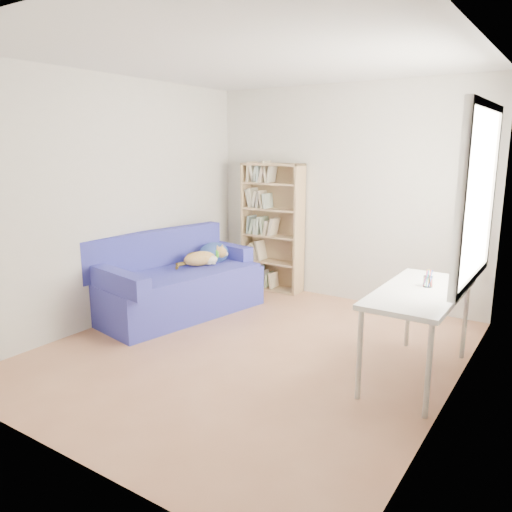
{
  "coord_description": "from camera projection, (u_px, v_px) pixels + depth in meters",
  "views": [
    {
      "loc": [
        2.44,
        -3.65,
        1.88
      ],
      "look_at": [
        -0.12,
        0.24,
        0.85
      ],
      "focal_mm": 35.0,
      "sensor_mm": 36.0,
      "label": 1
    }
  ],
  "objects": [
    {
      "name": "ground",
      "position": [
        253.0,
        350.0,
        4.69
      ],
      "size": [
        4.0,
        4.0,
        0.0
      ],
      "primitive_type": "plane",
      "color": "#A96F4C",
      "rests_on": "ground"
    },
    {
      "name": "room_shell",
      "position": [
        264.0,
        175.0,
        4.31
      ],
      "size": [
        3.54,
        4.04,
        2.62
      ],
      "color": "silver",
      "rests_on": "ground"
    },
    {
      "name": "sofa",
      "position": [
        178.0,
        283.0,
        5.69
      ],
      "size": [
        1.23,
        2.04,
        0.93
      ],
      "rotation": [
        0.0,
        0.0,
        -0.19
      ],
      "color": "navy",
      "rests_on": "ground"
    },
    {
      "name": "bookshelf",
      "position": [
        272.0,
        232.0,
        6.53
      ],
      "size": [
        0.83,
        0.26,
        1.66
      ],
      "color": "tan",
      "rests_on": "ground"
    },
    {
      "name": "desk",
      "position": [
        420.0,
        298.0,
        4.01
      ],
      "size": [
        0.61,
        1.32,
        0.75
      ],
      "color": "white",
      "rests_on": "ground"
    },
    {
      "name": "pen_cup",
      "position": [
        428.0,
        280.0,
        4.08
      ],
      "size": [
        0.08,
        0.08,
        0.15
      ],
      "color": "white",
      "rests_on": "desk"
    }
  ]
}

